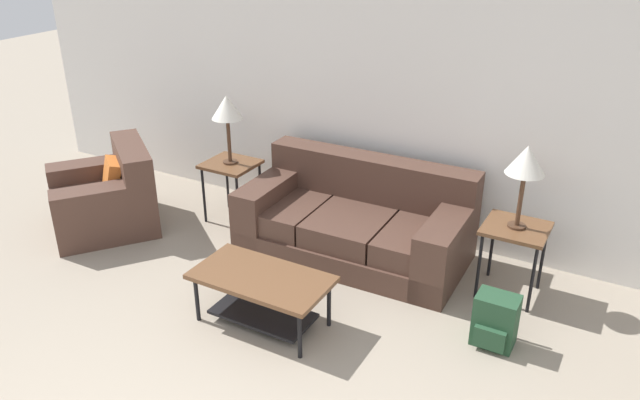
{
  "coord_description": "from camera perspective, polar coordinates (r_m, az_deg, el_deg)",
  "views": [
    {
      "loc": [
        1.82,
        -1.1,
        2.84
      ],
      "look_at": [
        -0.3,
        2.69,
        0.8
      ],
      "focal_mm": 35.0,
      "sensor_mm": 36.0,
      "label": 1
    }
  ],
  "objects": [
    {
      "name": "table_lamp_left",
      "position": [
        5.92,
        -8.51,
        8.23
      ],
      "size": [
        0.29,
        0.29,
        0.67
      ],
      "color": "#472D1E",
      "rests_on": "side_table_left"
    },
    {
      "name": "armchair",
      "position": [
        6.36,
        -18.88,
        0.12
      ],
      "size": [
        1.31,
        1.3,
        0.8
      ],
      "color": "#4C3328",
      "rests_on": "ground_plane"
    },
    {
      "name": "coffee_table",
      "position": [
        4.64,
        -5.34,
        -8.03
      ],
      "size": [
        1.02,
        0.54,
        0.41
      ],
      "color": "brown",
      "rests_on": "ground_plane"
    },
    {
      "name": "wall_back",
      "position": [
        5.6,
        9.18,
        8.9
      ],
      "size": [
        9.1,
        0.06,
        2.6
      ],
      "color": "white",
      "rests_on": "ground_plane"
    },
    {
      "name": "couch",
      "position": [
        5.56,
        3.33,
        -2.15
      ],
      "size": [
        1.99,
        1.03,
        0.82
      ],
      "color": "#4C3328",
      "rests_on": "ground_plane"
    },
    {
      "name": "side_table_left",
      "position": [
        6.12,
        -8.15,
        2.78
      ],
      "size": [
        0.49,
        0.46,
        0.6
      ],
      "color": "brown",
      "rests_on": "ground_plane"
    },
    {
      "name": "side_table_right",
      "position": [
        5.09,
        17.41,
        -3.06
      ],
      "size": [
        0.49,
        0.46,
        0.6
      ],
      "color": "brown",
      "rests_on": "ground_plane"
    },
    {
      "name": "table_lamp_right",
      "position": [
        4.84,
        18.33,
        3.31
      ],
      "size": [
        0.29,
        0.29,
        0.67
      ],
      "color": "#472D1E",
      "rests_on": "side_table_right"
    },
    {
      "name": "backpack",
      "position": [
        4.65,
        15.72,
        -10.62
      ],
      "size": [
        0.29,
        0.29,
        0.39
      ],
      "color": "#23472D",
      "rests_on": "ground_plane"
    }
  ]
}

